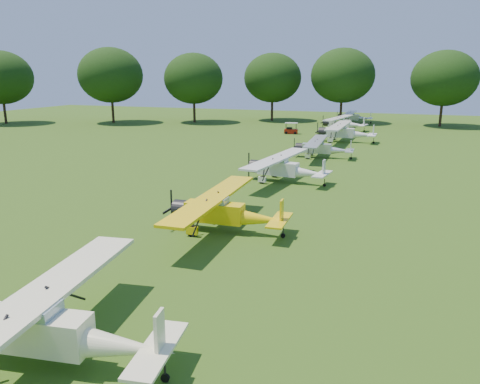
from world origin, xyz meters
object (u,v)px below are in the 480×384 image
object	(u,v)px
golf_cart	(291,130)
aircraft_5	(344,131)
aircraft_2	(223,210)
aircraft_6	(343,122)
aircraft_3	(284,167)
aircraft_4	(321,147)
aircraft_7	(353,116)
aircraft_1	(50,327)

from	to	relation	value
golf_cart	aircraft_5	bearing A→B (deg)	-42.19
aircraft_2	aircraft_6	world-z (taller)	aircraft_2
aircraft_2	aircraft_5	size ratio (longest dim) A/B	0.92
aircraft_3	golf_cart	world-z (taller)	aircraft_3
aircraft_6	golf_cart	world-z (taller)	aircraft_6
aircraft_6	aircraft_4	bearing A→B (deg)	-77.74
aircraft_3	aircraft_7	bearing A→B (deg)	97.21
aircraft_1	aircraft_5	size ratio (longest dim) A/B	0.96
aircraft_1	aircraft_6	xyz separation A→B (m)	(-0.07, 63.49, -0.05)
golf_cart	aircraft_3	bearing A→B (deg)	-84.53
aircraft_2	aircraft_6	distance (m)	50.26
aircraft_6	golf_cart	xyz separation A→B (m)	(-6.49, -6.69, -0.73)
aircraft_3	aircraft_5	xyz separation A→B (m)	(1.51, 24.71, 0.12)
aircraft_5	aircraft_6	distance (m)	12.70
aircraft_5	aircraft_2	bearing A→B (deg)	-91.63
aircraft_3	aircraft_4	xyz separation A→B (m)	(0.83, 12.21, -0.12)
aircraft_5	aircraft_3	bearing A→B (deg)	-92.69
aircraft_1	aircraft_2	size ratio (longest dim) A/B	1.05
aircraft_1	aircraft_4	distance (m)	38.46
aircraft_5	aircraft_7	distance (m)	24.83
aircraft_2	aircraft_6	size ratio (longest dim) A/B	1.00
aircraft_4	aircraft_7	size ratio (longest dim) A/B	1.00
aircraft_2	aircraft_5	xyz separation A→B (m)	(1.60, 37.71, 0.12)
aircraft_4	golf_cart	distance (m)	19.92
aircraft_3	aircraft_7	size ratio (longest dim) A/B	1.11
aircraft_2	aircraft_3	xyz separation A→B (m)	(0.09, 13.00, 0.00)
aircraft_3	aircraft_6	distance (m)	37.27
aircraft_3	golf_cart	xyz separation A→B (m)	(-6.88, 30.57, -0.73)
aircraft_2	aircraft_3	distance (m)	13.00
aircraft_1	golf_cart	distance (m)	57.18
aircraft_4	aircraft_3	bearing A→B (deg)	-97.26
aircraft_7	golf_cart	xyz separation A→B (m)	(-6.73, -18.91, -0.61)
aircraft_3	aircraft_5	world-z (taller)	aircraft_5
golf_cart	aircraft_7	bearing A→B (deg)	63.20
aircraft_1	aircraft_7	bearing A→B (deg)	81.93
aircraft_4	aircraft_2	bearing A→B (deg)	-95.46
aircraft_2	aircraft_4	xyz separation A→B (m)	(0.93, 25.21, -0.12)
aircraft_3	aircraft_4	distance (m)	12.24
aircraft_2	aircraft_6	bearing A→B (deg)	88.32
aircraft_5	aircraft_7	size ratio (longest dim) A/B	1.21
aircraft_3	aircraft_7	distance (m)	49.48
aircraft_1	aircraft_3	world-z (taller)	aircraft_1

